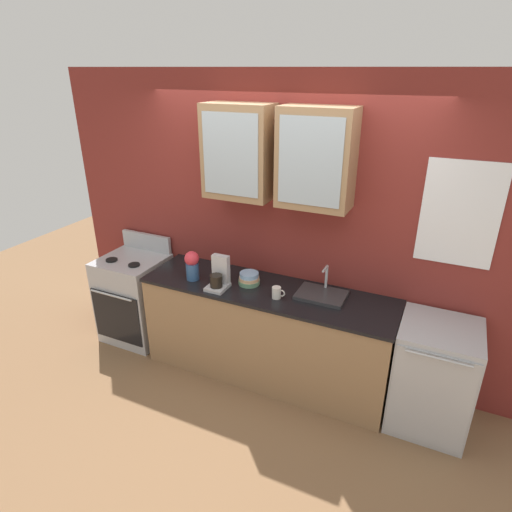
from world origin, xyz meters
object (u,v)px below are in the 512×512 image
at_px(stove_range, 135,297).
at_px(sink_faucet, 322,294).
at_px(bowl_stack, 249,279).
at_px(dishwasher, 433,376).
at_px(coffee_maker, 219,276).
at_px(cup_near_sink, 277,293).
at_px(vase, 192,265).

bearing_deg(stove_range, sink_faucet, 2.24).
bearing_deg(bowl_stack, stove_range, -178.88).
xyz_separation_m(sink_faucet, bowl_stack, (-0.66, -0.05, 0.03)).
height_order(sink_faucet, dishwasher, sink_faucet).
bearing_deg(dishwasher, stove_range, 179.92).
bearing_deg(coffee_maker, cup_near_sink, 3.88).
distance_m(stove_range, cup_near_sink, 1.72).
relative_size(bowl_stack, dishwasher, 0.21).
bearing_deg(vase, cup_near_sink, -0.05).
bearing_deg(vase, bowl_stack, 14.77).
relative_size(stove_range, dishwasher, 1.20).
bearing_deg(cup_near_sink, dishwasher, 4.59).
bearing_deg(cup_near_sink, sink_faucet, 29.14).
bearing_deg(vase, stove_range, 172.51).
bearing_deg(coffee_maker, sink_faucet, 14.37).
bearing_deg(sink_faucet, dishwasher, -4.85).
bearing_deg(bowl_stack, cup_near_sink, -22.61).
bearing_deg(bowl_stack, sink_faucet, 4.49).
distance_m(sink_faucet, dishwasher, 1.08).
xyz_separation_m(cup_near_sink, dishwasher, (1.30, 0.10, -0.50)).
relative_size(sink_faucet, dishwasher, 0.45).
relative_size(sink_faucet, cup_near_sink, 3.58).
distance_m(dishwasher, coffee_maker, 1.92).
distance_m(stove_range, dishwasher, 2.94).
height_order(vase, cup_near_sink, vase).
bearing_deg(coffee_maker, vase, 172.90).
bearing_deg(sink_faucet, cup_near_sink, -150.86).
bearing_deg(sink_faucet, stove_range, -177.76).
bearing_deg(cup_near_sink, coffee_maker, -176.12).
distance_m(vase, cup_near_sink, 0.83).
xyz_separation_m(stove_range, sink_faucet, (1.98, 0.08, 0.47)).
relative_size(stove_range, vase, 3.97).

